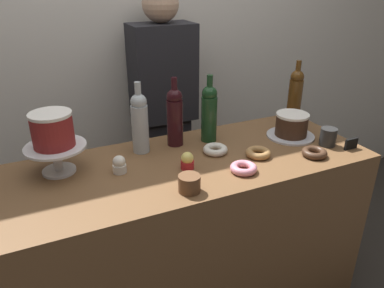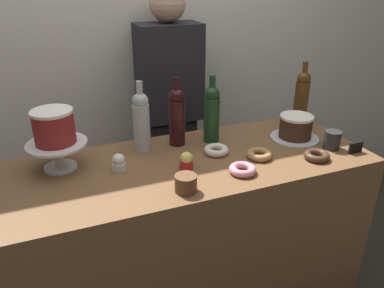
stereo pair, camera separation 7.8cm
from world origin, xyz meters
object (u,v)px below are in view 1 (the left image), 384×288
Objects in this scene: coffee_cup_ceramic at (328,137)px; cake_stand_pedestal at (57,154)px; wine_bottle_green at (209,112)px; chocolate_round_cake at (292,124)px; cookie_stack at (189,183)px; donut_pink at (244,168)px; wine_bottle_dark_red at (175,116)px; cupcake_vanilla at (119,165)px; donut_sugar at (215,150)px; donut_maple at (258,153)px; donut_chocolate at (314,153)px; barista_figure at (164,119)px; cupcake_lemon at (187,161)px; wine_bottle_amber at (295,94)px; white_layer_cake at (52,129)px; price_sign_chalkboard at (351,144)px; wine_bottle_clear at (140,122)px.

cake_stand_pedestal is at bearing 167.67° from coffee_cup_ceramic.
wine_bottle_green reaches higher than coffee_cup_ceramic.
cookie_stack is (-0.67, -0.25, -0.03)m from chocolate_round_cake.
donut_pink is 0.50m from coffee_cup_ceramic.
wine_bottle_dark_red reaches higher than cupcake_vanilla.
donut_sugar is (0.67, -0.11, -0.07)m from cake_stand_pedestal.
donut_maple is 0.25m from donut_chocolate.
cupcake_lemon is at bearing -103.40° from barista_figure.
wine_bottle_amber is 2.91× the size of donut_maple.
wine_bottle_dark_red is 2.91× the size of donut_chocolate.
cupcake_vanilla is at bearing -179.95° from chocolate_round_cake.
cupcake_vanilla is 0.66× the size of donut_chocolate.
wine_bottle_dark_red is at bearing 136.03° from donut_maple.
wine_bottle_green is 2.91× the size of donut_maple.
wine_bottle_dark_red reaches higher than chocolate_round_cake.
donut_maple is 1.00× the size of donut_chocolate.
coffee_cup_ceramic is 0.96m from barista_figure.
cupcake_lemon is 0.87× the size of coffee_cup_ceramic.
cake_stand_pedestal reaches higher than cupcake_vanilla.
wine_bottle_dark_red is at bearing 5.58° from white_layer_cake.
cake_stand_pedestal is 0.86m from donut_maple.
donut_sugar is (0.13, -0.16, -0.13)m from wine_bottle_dark_red.
donut_maple is 0.78m from barista_figure.
price_sign_chalkboard is at bearing -15.21° from donut_maple.
chocolate_round_cake reaches higher than cupcake_vanilla.
wine_bottle_amber reaches higher than price_sign_chalkboard.
white_layer_cake is 0.87m from donut_maple.
wine_bottle_green is at bearing 146.40° from price_sign_chalkboard.
wine_bottle_clear is 0.61m from barista_figure.
price_sign_chalkboard is 0.11m from coffee_cup_ceramic.
barista_figure is (0.30, 0.49, -0.21)m from wine_bottle_clear.
donut_pink and donut_sugar have the same top height.
wine_bottle_dark_red is at bearing 151.33° from price_sign_chalkboard.
barista_figure reaches higher than cake_stand_pedestal.
coffee_cup_ceramic is at bearing -30.71° from wine_bottle_green.
cake_stand_pedestal reaches higher than cupcake_lemon.
chocolate_round_cake is 1.42× the size of donut_chocolate.
donut_maple is (0.33, -0.03, -0.02)m from cupcake_lemon.
donut_maple is (0.60, -0.12, -0.02)m from cupcake_vanilla.
wine_bottle_clear is 2.91× the size of donut_pink.
donut_chocolate is (0.69, -0.37, -0.13)m from wine_bottle_clear.
cookie_stack is (0.42, -0.36, -0.16)m from white_layer_cake.
wine_bottle_amber is 1.00× the size of wine_bottle_clear.
cookie_stack is at bearing -82.09° from wine_bottle_clear.
wine_bottle_green reaches higher than chocolate_round_cake.
cake_stand_pedestal is at bearing 164.97° from donut_maple.
cupcake_lemon is at bearing 175.27° from donut_maple.
cupcake_vanilla is (0.23, -0.11, -0.05)m from cake_stand_pedestal.
wine_bottle_amber is 0.49m from donut_chocolate.
cookie_stack is at bearing -151.52° from wine_bottle_amber.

